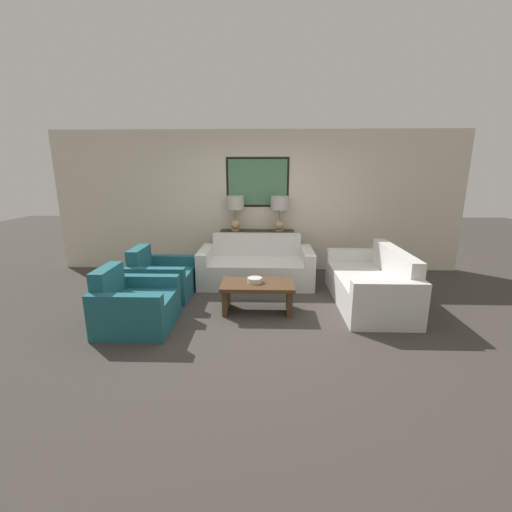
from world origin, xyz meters
The scene contains 11 objects.
ground_plane centered at (0.00, 0.00, 0.00)m, with size 20.00×20.00×0.00m, color #3D3833.
back_wall centered at (0.00, 2.30, 1.33)m, with size 7.79×0.12×2.65m.
console_table centered at (0.00, 2.04, 0.41)m, with size 1.39×0.36×0.81m.
table_lamp_left centered at (-0.41, 2.04, 1.26)m, with size 0.34×0.34×0.65m.
table_lamp_right centered at (0.41, 2.04, 1.26)m, with size 0.34×0.34×0.65m.
couch_by_back_wall centered at (0.00, 1.36, 0.28)m, with size 1.92×0.92×0.82m.
couch_by_side centered at (1.72, 0.50, 0.28)m, with size 0.92×1.92×0.82m.
coffee_table centered at (0.06, 0.15, 0.30)m, with size 1.01×0.56×0.41m.
decorative_bowl centered at (0.02, 0.17, 0.45)m, with size 0.20×0.20×0.07m.
armchair_near_back_wall centered at (-1.47, 0.69, 0.27)m, with size 0.88×0.88×0.78m.
armchair_near_camera centered at (-1.47, -0.39, 0.27)m, with size 0.88×0.88×0.78m.
Camera 1 is at (0.18, -4.33, 1.94)m, focal length 24.00 mm.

